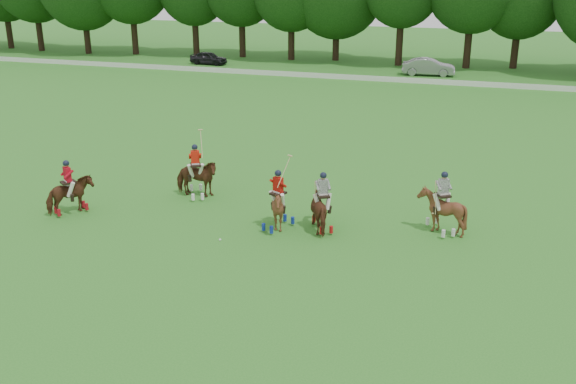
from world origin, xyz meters
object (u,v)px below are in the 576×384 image
(polo_stripe_a, at_px, (323,209))
(car_left, at_px, (209,58))
(polo_ball, at_px, (220,240))
(car_mid, at_px, (429,67))
(polo_red_a, at_px, (70,195))
(polo_red_b, at_px, (196,178))
(polo_red_c, at_px, (278,208))
(polo_stripe_b, at_px, (442,210))

(polo_stripe_a, bearing_deg, car_left, 120.41)
(car_left, height_order, polo_stripe_a, polo_stripe_a)
(car_left, distance_m, polo_ball, 44.81)
(car_mid, height_order, polo_red_a, polo_red_a)
(car_mid, relative_size, polo_red_b, 1.63)
(car_mid, relative_size, polo_stripe_a, 2.05)
(car_mid, relative_size, polo_ball, 53.10)
(car_mid, xyz_separation_m, polo_red_c, (-1.36, -38.75, 0.09))
(polo_red_c, bearing_deg, polo_stripe_b, 15.29)
(polo_red_c, bearing_deg, polo_ball, -133.81)
(car_left, xyz_separation_m, polo_stripe_a, (22.46, -38.27, 0.19))
(polo_stripe_a, height_order, polo_ball, polo_stripe_a)
(polo_red_a, xyz_separation_m, polo_red_c, (8.66, 1.09, 0.05))
(car_mid, bearing_deg, polo_red_b, 165.67)
(car_mid, distance_m, polo_stripe_a, 38.27)
(polo_red_a, bearing_deg, polo_ball, -5.50)
(polo_red_a, bearing_deg, polo_red_b, 40.28)
(polo_stripe_a, bearing_deg, polo_stripe_b, 14.86)
(polo_red_b, height_order, polo_ball, polo_red_b)
(car_mid, distance_m, polo_red_a, 41.08)
(car_left, relative_size, car_mid, 0.80)
(car_mid, xyz_separation_m, polo_red_a, (-10.02, -39.84, 0.03))
(polo_red_b, xyz_separation_m, polo_red_c, (4.61, -2.34, 0.00))
(car_left, distance_m, car_mid, 22.18)
(car_mid, distance_m, polo_ball, 40.63)
(polo_stripe_a, xyz_separation_m, polo_ball, (-3.33, -2.25, -0.80))
(car_left, height_order, polo_red_b, polo_red_b)
(polo_red_a, height_order, polo_stripe_b, polo_stripe_b)
(polo_red_c, distance_m, polo_stripe_a, 1.71)
(polo_red_c, relative_size, polo_stripe_b, 1.21)
(polo_red_a, height_order, polo_red_c, polo_red_c)
(polo_stripe_b, bearing_deg, car_mid, 97.14)
(polo_red_b, bearing_deg, car_left, 114.00)
(polo_red_c, bearing_deg, polo_stripe_a, 16.43)
(car_mid, relative_size, polo_red_c, 1.63)
(car_left, height_order, polo_stripe_b, polo_stripe_b)
(car_left, bearing_deg, polo_ball, -150.19)
(polo_red_a, distance_m, polo_red_c, 8.73)
(car_left, relative_size, polo_ball, 42.74)
(polo_red_a, height_order, polo_stripe_a, polo_stripe_a)
(car_left, bearing_deg, polo_red_c, -147.22)
(car_left, height_order, polo_ball, car_left)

